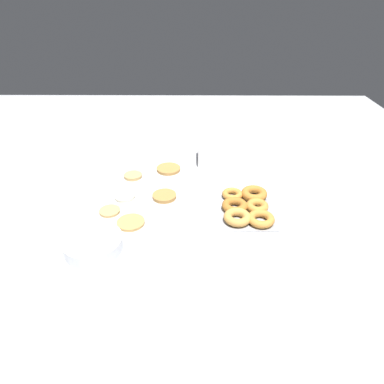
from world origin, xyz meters
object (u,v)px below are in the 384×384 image
object	(u,v)px
donut_tray	(246,206)
pancake_4	(131,222)
pancake_2	(164,196)
container_stack	(213,152)
pancake_0	(133,176)
batter_bowl	(93,244)
pancake_1	(125,197)
pancake_5	(110,211)
pancake_3	(169,169)

from	to	relation	value
donut_tray	pancake_4	bearing A→B (deg)	101.73
pancake_2	container_stack	size ratio (longest dim) A/B	0.68
pancake_0	donut_tray	size ratio (longest dim) A/B	0.30
pancake_4	container_stack	bearing A→B (deg)	-32.39
donut_tray	batter_bowl	distance (m)	0.61
pancake_1	donut_tray	bearing A→B (deg)	-99.71
container_stack	pancake_1	bearing A→B (deg)	131.81
pancake_2	pancake_5	size ratio (longest dim) A/B	1.23
pancake_3	batter_bowl	bearing A→B (deg)	159.11
pancake_1	batter_bowl	world-z (taller)	batter_bowl
pancake_0	pancake_1	distance (m)	0.19
pancake_3	donut_tray	distance (m)	0.48
pancake_5	pancake_4	bearing A→B (deg)	-127.93
batter_bowl	container_stack	bearing A→B (deg)	-33.21
pancake_0	pancake_1	world-z (taller)	same
pancake_3	batter_bowl	size ratio (longest dim) A/B	0.57
pancake_2	pancake_4	xyz separation A→B (m)	(-0.19, 0.12, -0.00)
batter_bowl	pancake_4	bearing A→B (deg)	-36.07
pancake_5	pancake_0	bearing A→B (deg)	-9.65
batter_bowl	pancake_3	bearing A→B (deg)	-20.89
pancake_2	pancake_3	xyz separation A→B (m)	(0.25, -0.00, -0.00)
container_stack	donut_tray	bearing A→B (deg)	-165.14
pancake_2	container_stack	world-z (taller)	container_stack
pancake_1	container_stack	bearing A→B (deg)	-48.19
pancake_1	pancake_4	distance (m)	0.19
batter_bowl	container_stack	size ratio (longest dim) A/B	1.35
pancake_5	donut_tray	xyz separation A→B (m)	(0.02, -0.56, 0.01)
pancake_0	pancake_3	bearing A→B (deg)	-66.68
pancake_0	pancake_2	bearing A→B (deg)	-137.68
pancake_1	pancake_2	distance (m)	0.17
pancake_1	donut_tray	size ratio (longest dim) A/B	0.30
donut_tray	batter_bowl	xyz separation A→B (m)	(-0.24, 0.56, 0.00)
pancake_2	batter_bowl	distance (m)	0.40
pancake_5	donut_tray	distance (m)	0.56
pancake_1	pancake_3	world-z (taller)	same
pancake_2	container_stack	xyz separation A→B (m)	(0.35, -0.22, 0.05)
batter_bowl	pancake_1	bearing A→B (deg)	-8.89
donut_tray	container_stack	distance (m)	0.46
pancake_3	batter_bowl	distance (m)	0.63
container_stack	pancake_2	bearing A→B (deg)	147.16
pancake_3	donut_tray	world-z (taller)	donut_tray
pancake_1	pancake_5	size ratio (longest dim) A/B	1.03
pancake_0	pancake_3	distance (m)	0.18
pancake_2	pancake_5	bearing A→B (deg)	117.70
batter_bowl	pancake_0	bearing A→B (deg)	-6.49
pancake_3	pancake_4	bearing A→B (deg)	165.10
pancake_4	pancake_5	world-z (taller)	same
donut_tray	batter_bowl	world-z (taller)	batter_bowl
pancake_5	batter_bowl	distance (m)	0.22
pancake_2	pancake_4	world-z (taller)	pancake_2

